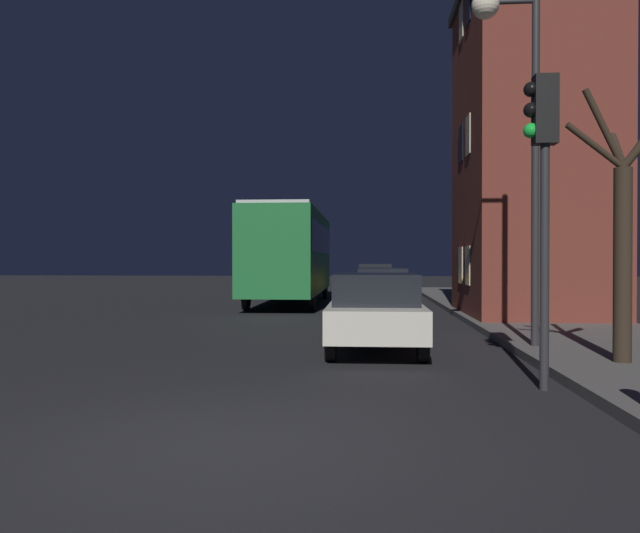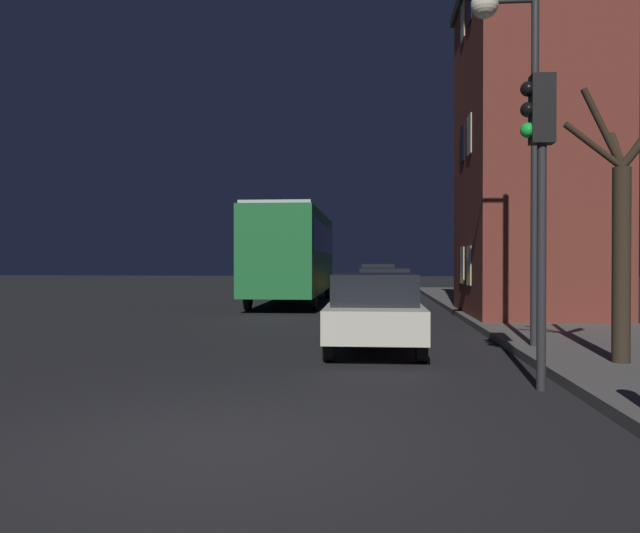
# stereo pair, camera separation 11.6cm
# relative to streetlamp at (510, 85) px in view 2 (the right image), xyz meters

# --- Properties ---
(ground_plane) EXTENTS (120.00, 120.00, 0.00)m
(ground_plane) POSITION_rel_streetlamp_xyz_m (-3.93, -5.90, -4.89)
(ground_plane) COLOR black
(brick_building) EXTENTS (3.97, 5.62, 9.63)m
(brick_building) POSITION_rel_streetlamp_xyz_m (2.12, 6.85, 0.09)
(brick_building) COLOR brown
(brick_building) RESTS_ON sidewalk
(streetlamp) EXTENTS (1.22, 0.50, 6.45)m
(streetlamp) POSITION_rel_streetlamp_xyz_m (0.00, 0.00, 0.00)
(streetlamp) COLOR #28282B
(streetlamp) RESTS_ON sidewalk
(traffic_light) EXTENTS (0.43, 0.24, 4.13)m
(traffic_light) POSITION_rel_streetlamp_xyz_m (-0.31, -3.20, -1.92)
(traffic_light) COLOR #28282B
(traffic_light) RESTS_ON ground
(bare_tree) EXTENTS (1.53, 1.33, 4.16)m
(bare_tree) POSITION_rel_streetlamp_xyz_m (1.30, -1.73, -2.78)
(bare_tree) COLOR #2D2319
(bare_tree) RESTS_ON sidewalk
(bus) EXTENTS (2.47, 10.08, 3.61)m
(bus) POSITION_rel_streetlamp_xyz_m (-5.54, 12.61, -2.74)
(bus) COLOR #1E6B33
(bus) RESTS_ON ground
(car_near_lane) EXTENTS (1.72, 3.90, 1.46)m
(car_near_lane) POSITION_rel_streetlamp_xyz_m (-2.44, 0.14, -4.12)
(car_near_lane) COLOR beige
(car_near_lane) RESTS_ON ground
(car_mid_lane) EXTENTS (1.86, 4.60, 1.43)m
(car_mid_lane) POSITION_rel_streetlamp_xyz_m (-2.06, 10.20, -4.13)
(car_mid_lane) COLOR navy
(car_mid_lane) RESTS_ON ground
(car_far_lane) EXTENTS (1.78, 3.89, 1.51)m
(car_far_lane) POSITION_rel_streetlamp_xyz_m (-2.16, 19.28, -4.10)
(car_far_lane) COLOR olive
(car_far_lane) RESTS_ON ground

